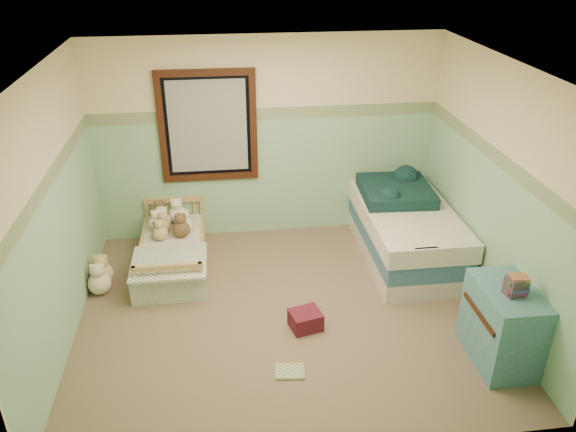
{
  "coord_description": "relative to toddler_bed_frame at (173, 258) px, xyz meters",
  "views": [
    {
      "loc": [
        -0.57,
        -4.72,
        3.55
      ],
      "look_at": [
        0.08,
        0.35,
        0.93
      ],
      "focal_mm": 35.15,
      "sensor_mm": 36.0,
      "label": 1
    }
  ],
  "objects": [
    {
      "name": "floor_book",
      "position": [
        1.12,
        -1.96,
        -0.08
      ],
      "size": [
        0.28,
        0.23,
        0.02
      ],
      "primitive_type": "cube",
      "rotation": [
        0.0,
        0.0,
        -0.1
      ],
      "color": "yellow",
      "rests_on": "floor"
    },
    {
      "name": "extra_plush_5",
      "position": [
        -0.19,
        0.33,
        0.3
      ],
      "size": [
        0.18,
        0.18,
        0.18
      ],
      "primitive_type": "sphere",
      "color": "white",
      "rests_on": "toddler_mattress"
    },
    {
      "name": "wall_back",
      "position": [
        1.19,
        0.75,
        1.15
      ],
      "size": [
        4.2,
        0.04,
        2.5
      ],
      "primitive_type": "cube",
      "color": "beige",
      "rests_on": "floor"
    },
    {
      "name": "floor",
      "position": [
        1.19,
        -1.05,
        -0.11
      ],
      "size": [
        4.2,
        3.6,
        0.02
      ],
      "primitive_type": "cube",
      "color": "#71604A",
      "rests_on": "ground"
    },
    {
      "name": "wall_left",
      "position": [
        -0.91,
        -1.05,
        1.15
      ],
      "size": [
        0.04,
        3.6,
        2.5
      ],
      "primitive_type": "cube",
      "color": "beige",
      "rests_on": "floor"
    },
    {
      "name": "patchwork_quilt",
      "position": [
        0.0,
        -0.46,
        0.23
      ],
      "size": [
        0.8,
        0.74,
        0.03
      ],
      "primitive_type": "cube",
      "color": "#7A92BB",
      "rests_on": "toddler_mattress"
    },
    {
      "name": "plush_floor_tan",
      "position": [
        -0.76,
        -0.29,
        0.03
      ],
      "size": [
        0.25,
        0.25,
        0.25
      ],
      "primitive_type": "sphere",
      "color": "#D7BB7A",
      "rests_on": "floor"
    },
    {
      "name": "toddler_mattress",
      "position": [
        0.0,
        0.0,
        0.16
      ],
      "size": [
        0.68,
        1.42,
        0.12
      ],
      "primitive_type": "cube",
      "color": "silver",
      "rests_on": "toddler_bed_frame"
    },
    {
      "name": "book_stack",
      "position": [
        3.04,
        -2.08,
        0.75
      ],
      "size": [
        0.19,
        0.16,
        0.17
      ],
      "primitive_type": "cube",
      "rotation": [
        0.0,
        0.0,
        0.16
      ],
      "color": "brown",
      "rests_on": "dresser"
    },
    {
      "name": "twin_boxspring",
      "position": [
        2.74,
        -0.12,
        0.23
      ],
      "size": [
        0.96,
        1.92,
        0.22
      ],
      "primitive_type": "cube",
      "color": "navy",
      "rests_on": "twin_bed_frame"
    },
    {
      "name": "border_strip",
      "position": [
        1.19,
        0.74,
        1.48
      ],
      "size": [
        4.2,
        0.01,
        0.15
      ],
      "primitive_type": "cube",
      "color": "#3A6145",
      "rests_on": "wall_back"
    },
    {
      "name": "plush_bed_brown",
      "position": [
        -0.15,
        0.5,
        0.32
      ],
      "size": [
        0.21,
        0.21,
        0.21
      ],
      "primitive_type": "sphere",
      "color": "brown",
      "rests_on": "toddler_mattress"
    },
    {
      "name": "extra_plush_1",
      "position": [
        -0.12,
        0.37,
        0.31
      ],
      "size": [
        0.19,
        0.19,
        0.19
      ],
      "primitive_type": "sphere",
      "color": "#EEE5C4",
      "rests_on": "toddler_mattress"
    },
    {
      "name": "extra_plush_2",
      "position": [
        -0.13,
        0.09,
        0.3
      ],
      "size": [
        0.18,
        0.18,
        0.18
      ],
      "primitive_type": "sphere",
      "color": "#D7BB7A",
      "rests_on": "toddler_mattress"
    },
    {
      "name": "extra_plush_0",
      "position": [
        0.14,
        0.21,
        0.32
      ],
      "size": [
        0.21,
        0.21,
        0.21
      ],
      "primitive_type": "sphere",
      "color": "#EEE5C4",
      "rests_on": "toddler_mattress"
    },
    {
      "name": "twin_mattress",
      "position": [
        2.74,
        -0.12,
        0.45
      ],
      "size": [
        1.0,
        1.96,
        0.22
      ],
      "primitive_type": "cube",
      "color": "white",
      "rests_on": "twin_boxspring"
    },
    {
      "name": "extra_plush_3",
      "position": [
        -0.16,
        0.12,
        0.29
      ],
      "size": [
        0.15,
        0.15,
        0.15
      ],
      "primitive_type": "sphere",
      "color": "brown",
      "rests_on": "toddler_mattress"
    },
    {
      "name": "plush_bed_tan",
      "position": [
        -0.1,
        0.28,
        0.3
      ],
      "size": [
        0.17,
        0.17,
        0.17
      ],
      "primitive_type": "sphere",
      "color": "#D7BB7A",
      "rests_on": "toddler_mattress"
    },
    {
      "name": "plush_bed_white",
      "position": [
        0.05,
        0.5,
        0.33
      ],
      "size": [
        0.22,
        0.22,
        0.22
      ],
      "primitive_type": "sphere",
      "color": "white",
      "rests_on": "toddler_mattress"
    },
    {
      "name": "red_pillow",
      "position": [
        1.36,
        -1.34,
        -0.0
      ],
      "size": [
        0.35,
        0.32,
        0.18
      ],
      "primitive_type": "cube",
      "rotation": [
        0.0,
        0.0,
        0.24
      ],
      "color": "#A22744",
      "rests_on": "floor"
    },
    {
      "name": "plush_floor_cream",
      "position": [
        -0.76,
        -0.47,
        0.03
      ],
      "size": [
        0.25,
        0.25,
        0.25
      ],
      "primitive_type": "sphere",
      "color": "#EEE5C4",
      "rests_on": "floor"
    },
    {
      "name": "dresser",
      "position": [
        3.04,
        -2.01,
        0.29
      ],
      "size": [
        0.48,
        0.76,
        0.76
      ],
      "primitive_type": "cube",
      "color": "#366B83",
      "rests_on": "floor"
    },
    {
      "name": "ceiling",
      "position": [
        1.19,
        -1.05,
        2.41
      ],
      "size": [
        4.2,
        3.6,
        0.02
      ],
      "primitive_type": "cube",
      "color": "white",
      "rests_on": "wall_back"
    },
    {
      "name": "wainscot_mint",
      "position": [
        1.19,
        0.74,
        0.65
      ],
      "size": [
        4.2,
        0.01,
        1.5
      ],
      "primitive_type": "cube",
      "color": "#8EC291",
      "rests_on": "floor"
    },
    {
      "name": "window_frame",
      "position": [
        0.49,
        0.71,
        1.35
      ],
      "size": [
        1.16,
        0.06,
        1.36
      ],
      "primitive_type": "cube",
      "color": "black",
      "rests_on": "wall_back"
    },
    {
      "name": "wall_front",
      "position": [
        1.19,
        -2.85,
        1.15
      ],
      "size": [
        4.2,
        0.04,
        2.5
      ],
      "primitive_type": "cube",
      "color": "beige",
      "rests_on": "floor"
    },
    {
      "name": "extra_plush_4",
      "position": [
        0.11,
        0.14,
        0.32
      ],
      "size": [
        0.2,
        0.2,
        0.2
      ],
      "primitive_type": "sphere",
      "color": "brown",
      "rests_on": "toddler_mattress"
    },
    {
      "name": "wall_right",
      "position": [
        3.29,
        -1.05,
        1.15
      ],
      "size": [
        0.04,
        3.6,
        2.5
      ],
      "primitive_type": "cube",
      "color": "beige",
      "rests_on": "floor"
    },
    {
      "name": "plush_bed_dark",
      "position": [
        0.13,
        0.28,
        0.3
      ],
      "size": [
        0.16,
        0.16,
        0.16
      ],
      "primitive_type": "sphere",
      "color": "black",
      "rests_on": "toddler_mattress"
    },
    {
      "name": "twin_bed_frame",
      "position": [
        2.74,
        -0.12,
        0.01
      ],
      "size": [
        0.96,
        1.92,
        0.22
      ],
      "primitive_type": "cube",
      "color": "silver",
      "rests_on": "floor"
    },
    {
      "name": "teal_blanket",
      "position": [
        2.69,
        0.18,
        0.63
      ],
      "size": [
        0.86,
        0.91,
        0.14
      ],
      "primitive_type": "cube",
      "rotation": [
        0.0,
        0.0,
        -0.05
      ],
      "color": "black",
      "rests_on": "twin_mattress"
    },
    {
      "name": "window_blinds",
      "position": [
        0.49,
        0.72,
        1.35
      ],
      "size": [
        0.92,
        0.01,
        1.12
      ],
      "primitive_type": "cube",
      "color": "#B6B6B0",
      "rests_on": "window_frame"
    },
    {
      "name": "toddler_bed_frame",
      "position": [
        0.0,
        0.0,
        0.0
      ],
      "size": [
        0.74,
        1.48,
        0.19
      ],
      "primitive_type": "cube",
      "color": "#B2854D",
      "rests_on": "floor"
    }
  ]
}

